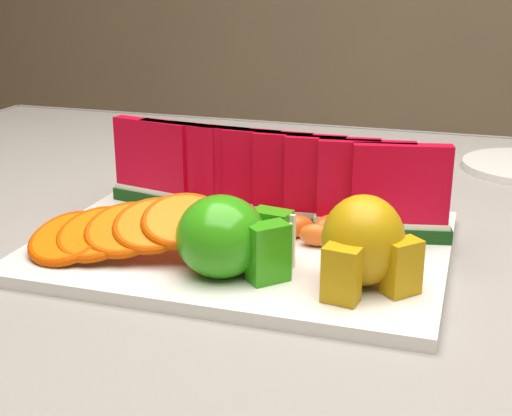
{
  "coord_description": "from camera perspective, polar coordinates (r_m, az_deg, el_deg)",
  "views": [
    {
      "loc": [
        0.14,
        -0.72,
        1.03
      ],
      "look_at": [
        -0.06,
        -0.1,
        0.81
      ],
      "focal_mm": 50.0,
      "sensor_mm": 36.0,
      "label": 1
    }
  ],
  "objects": [
    {
      "name": "pear_cluster",
      "position": [
        0.61,
        8.65,
        -2.85
      ],
      "size": [
        0.09,
        0.09,
        0.08
      ],
      "color": "olive",
      "rests_on": "platter"
    },
    {
      "name": "watermelon_row",
      "position": [
        0.75,
        0.93,
        2.32
      ],
      "size": [
        0.39,
        0.07,
        0.1
      ],
      "color": "#0A3309",
      "rests_on": "platter"
    },
    {
      "name": "fork",
      "position": [
        1.04,
        -3.63,
        3.75
      ],
      "size": [
        0.05,
        0.19,
        0.0
      ],
      "color": "silver",
      "rests_on": "tablecloth"
    },
    {
      "name": "table",
      "position": [
        0.82,
        6.01,
        -8.47
      ],
      "size": [
        1.4,
        0.9,
        0.75
      ],
      "color": "#53381A",
      "rests_on": "ground"
    },
    {
      "name": "apple_cluster",
      "position": [
        0.63,
        -2.14,
        -2.42
      ],
      "size": [
        0.12,
        0.1,
        0.07
      ],
      "color": "#147B0E",
      "rests_on": "platter"
    },
    {
      "name": "tangerine_segments",
      "position": [
        0.72,
        0.33,
        -1.31
      ],
      "size": [
        0.24,
        0.07,
        0.02
      ],
      "color": "#E64720",
      "rests_on": "platter"
    },
    {
      "name": "orange_fan_back",
      "position": [
        0.82,
        1.58,
        1.8
      ],
      "size": [
        0.33,
        0.1,
        0.04
      ],
      "color": "#F95E00",
      "rests_on": "platter"
    },
    {
      "name": "platter",
      "position": [
        0.72,
        -1.01,
        -2.96
      ],
      "size": [
        0.4,
        0.3,
        0.01
      ],
      "color": "silver",
      "rests_on": "tablecloth"
    },
    {
      "name": "tablecloth",
      "position": [
        0.8,
        6.16,
        -4.47
      ],
      "size": [
        1.53,
        1.03,
        0.2
      ],
      "color": "gray",
      "rests_on": "table"
    },
    {
      "name": "orange_fan_front",
      "position": [
        0.68,
        -10.39,
        -1.68
      ],
      "size": [
        0.2,
        0.13,
        0.05
      ],
      "color": "#F95E00",
      "rests_on": "platter"
    }
  ]
}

